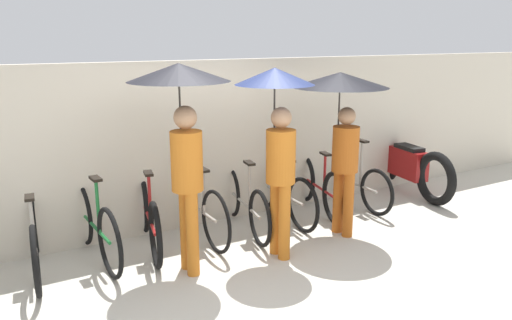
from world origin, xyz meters
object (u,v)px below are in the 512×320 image
object	(u,v)px
motorcycle	(408,166)
parked_bicycle_3	(149,217)
pedestrian_center	(277,117)
pedestrian_leading	(182,110)
parked_bicycle_2	(95,226)
parked_bicycle_5	(244,202)
parked_bicycle_7	(318,186)
pedestrian_trailing	(341,103)
parked_bicycle_6	(281,192)
parked_bicycle_8	(351,181)
parked_bicycle_1	(35,238)
parked_bicycle_4	(198,207)

from	to	relation	value
motorcycle	parked_bicycle_3	bearing A→B (deg)	99.09
pedestrian_center	pedestrian_leading	bearing A→B (deg)	172.15
parked_bicycle_3	pedestrian_leading	bearing A→B (deg)	-155.75
pedestrian_leading	parked_bicycle_2	bearing A→B (deg)	139.26
parked_bicycle_5	pedestrian_leading	size ratio (longest dim) A/B	0.82
parked_bicycle_3	parked_bicycle_7	xyz separation A→B (m)	(2.45, 0.01, -0.01)
pedestrian_trailing	parked_bicycle_7	bearing A→B (deg)	67.16
parked_bicycle_6	pedestrian_trailing	size ratio (longest dim) A/B	0.88
parked_bicycle_5	pedestrian_center	bearing A→B (deg)	-173.14
parked_bicycle_6	parked_bicycle_8	bearing A→B (deg)	-87.48
pedestrian_center	parked_bicycle_1	bearing A→B (deg)	160.97
parked_bicycle_5	pedestrian_center	size ratio (longest dim) A/B	0.85
parked_bicycle_8	motorcycle	size ratio (longest dim) A/B	0.84
pedestrian_trailing	pedestrian_leading	bearing A→B (deg)	176.54
pedestrian_leading	pedestrian_trailing	size ratio (longest dim) A/B	1.08
pedestrian_center	pedestrian_trailing	xyz separation A→B (m)	(1.01, 0.17, 0.07)
pedestrian_leading	pedestrian_trailing	world-z (taller)	pedestrian_leading
pedestrian_trailing	parked_bicycle_4	bearing A→B (deg)	152.47
parked_bicycle_4	parked_bicycle_8	distance (m)	2.45
parked_bicycle_7	pedestrian_trailing	world-z (taller)	pedestrian_trailing
parked_bicycle_4	pedestrian_leading	size ratio (longest dim) A/B	0.80
parked_bicycle_3	parked_bicycle_8	bearing A→B (deg)	-78.30
parked_bicycle_2	pedestrian_center	size ratio (longest dim) A/B	0.86
parked_bicycle_5	motorcycle	bearing A→B (deg)	-79.09
parked_bicycle_6	parked_bicycle_8	size ratio (longest dim) A/B	1.01
parked_bicycle_5	pedestrian_trailing	bearing A→B (deg)	-114.28
parked_bicycle_3	parked_bicycle_4	xyz separation A→B (m)	(0.61, -0.01, 0.01)
parked_bicycle_1	pedestrian_trailing	xyz separation A→B (m)	(3.42, -0.70, 1.26)
parked_bicycle_4	parked_bicycle_5	bearing A→B (deg)	-94.25
parked_bicycle_7	pedestrian_trailing	size ratio (longest dim) A/B	0.86
parked_bicycle_4	pedestrian_trailing	world-z (taller)	pedestrian_trailing
parked_bicycle_6	pedestrian_center	xyz separation A→B (m)	(-0.65, -0.90, 1.19)
parked_bicycle_3	parked_bicycle_2	bearing A→B (deg)	102.23
parked_bicycle_7	parked_bicycle_4	bearing A→B (deg)	102.88
pedestrian_center	pedestrian_trailing	bearing A→B (deg)	10.36
parked_bicycle_1	parked_bicycle_4	world-z (taller)	parked_bicycle_1
parked_bicycle_3	motorcycle	bearing A→B (deg)	-78.61
parked_bicycle_2	parked_bicycle_4	distance (m)	1.22
parked_bicycle_4	parked_bicycle_3	bearing A→B (deg)	88.97
parked_bicycle_1	parked_bicycle_4	distance (m)	1.83
parked_bicycle_3	motorcycle	size ratio (longest dim) A/B	0.86
parked_bicycle_1	parked_bicycle_4	bearing A→B (deg)	-84.33
parked_bicycle_6	parked_bicycle_7	distance (m)	0.61
motorcycle	parked_bicycle_1	bearing A→B (deg)	99.10
parked_bicycle_5	pedestrian_center	distance (m)	1.45
parked_bicycle_3	parked_bicycle_4	size ratio (longest dim) A/B	1.03
parked_bicycle_4	motorcycle	distance (m)	3.58
pedestrian_center	parked_bicycle_5	bearing A→B (deg)	88.30
parked_bicycle_8	pedestrian_center	size ratio (longest dim) A/B	0.83
parked_bicycle_5	parked_bicycle_1	bearing A→B (deg)	98.20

